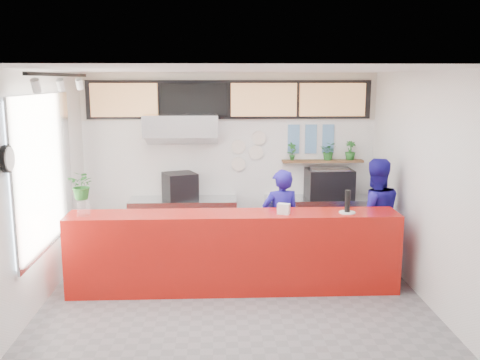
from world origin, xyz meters
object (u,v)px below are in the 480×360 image
(staff_center, at_px, (281,222))
(staff_right, at_px, (374,216))
(pepper_mill, at_px, (348,201))
(service_counter, at_px, (234,252))
(panini_oven, at_px, (180,186))
(espresso_machine, at_px, (329,183))

(staff_center, bearing_deg, staff_right, 167.43)
(staff_right, xyz_separation_m, pepper_mill, (-0.57, -0.65, 0.39))
(pepper_mill, bearing_deg, service_counter, 177.71)
(panini_oven, relative_size, espresso_machine, 0.65)
(panini_oven, bearing_deg, staff_center, -58.33)
(espresso_machine, xyz_separation_m, staff_right, (0.43, -1.21, -0.27))
(staff_right, bearing_deg, pepper_mill, 45.66)
(service_counter, relative_size, pepper_mill, 14.91)
(staff_center, height_order, staff_right, staff_right)
(service_counter, xyz_separation_m, panini_oven, (-0.85, 1.80, 0.57))
(panini_oven, relative_size, staff_right, 0.28)
(panini_oven, distance_m, pepper_mill, 3.03)
(service_counter, xyz_separation_m, staff_center, (0.72, 0.65, 0.24))
(espresso_machine, xyz_separation_m, staff_center, (-0.96, -1.15, -0.35))
(staff_center, bearing_deg, espresso_machine, -139.91)
(staff_right, bearing_deg, espresso_machine, -73.35)
(panini_oven, height_order, staff_right, staff_right)
(service_counter, height_order, espresso_machine, espresso_machine)
(espresso_machine, relative_size, staff_right, 0.44)
(espresso_machine, bearing_deg, pepper_mill, -96.69)
(panini_oven, xyz_separation_m, espresso_machine, (2.53, 0.00, 0.02))
(service_counter, height_order, staff_center, staff_center)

